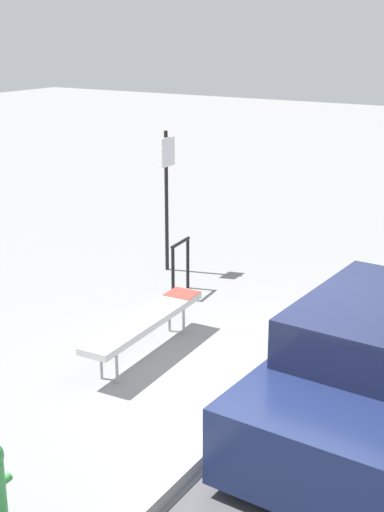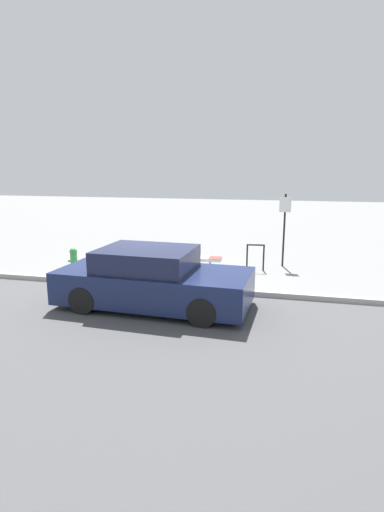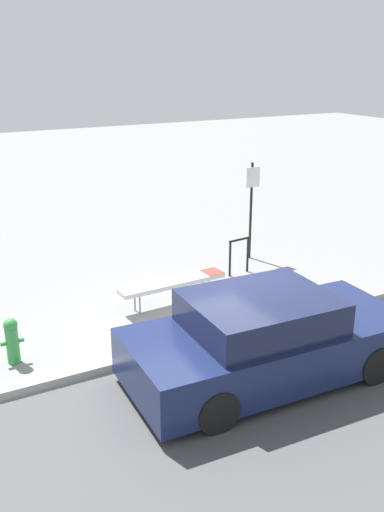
{
  "view_description": "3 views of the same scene",
  "coord_description": "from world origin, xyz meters",
  "px_view_note": "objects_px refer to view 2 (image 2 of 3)",
  "views": [
    {
      "loc": [
        -6.32,
        -2.94,
        3.87
      ],
      "look_at": [
        1.79,
        2.02,
        0.79
      ],
      "focal_mm": 50.0,
      "sensor_mm": 36.0,
      "label": 1
    },
    {
      "loc": [
        3.09,
        -9.52,
        3.1
      ],
      "look_at": [
        0.67,
        0.62,
        0.78
      ],
      "focal_mm": 28.0,
      "sensor_mm": 36.0,
      "label": 2
    },
    {
      "loc": [
        -4.37,
        -7.43,
        4.62
      ],
      "look_at": [
        0.71,
        1.89,
        0.86
      ],
      "focal_mm": 40.0,
      "sensor_mm": 36.0,
      "label": 3
    }
  ],
  "objects_px": {
    "sign_post": "(284,223)",
    "fire_hydrant": "(74,260)",
    "parked_car_near": "(153,280)",
    "bench": "(185,258)",
    "bike_rack": "(255,255)"
  },
  "relations": [
    {
      "from": "bench",
      "to": "fire_hydrant",
      "type": "relative_size",
      "value": 2.88
    },
    {
      "from": "bench",
      "to": "sign_post",
      "type": "distance_m",
      "value": 3.35
    },
    {
      "from": "sign_post",
      "to": "parked_car_near",
      "type": "xyz_separation_m",
      "value": [
        -2.81,
        -4.57,
        -0.76
      ]
    },
    {
      "from": "bench",
      "to": "sign_post",
      "type": "bearing_deg",
      "value": 25.87
    },
    {
      "from": "bike_rack",
      "to": "sign_post",
      "type": "bearing_deg",
      "value": 43.35
    },
    {
      "from": "fire_hydrant",
      "to": "parked_car_near",
      "type": "height_order",
      "value": "parked_car_near"
    },
    {
      "from": "bench",
      "to": "fire_hydrant",
      "type": "height_order",
      "value": "fire_hydrant"
    },
    {
      "from": "bench",
      "to": "fire_hydrant",
      "type": "xyz_separation_m",
      "value": [
        -3.23,
        -0.79,
        -0.04
      ]
    },
    {
      "from": "sign_post",
      "to": "parked_car_near",
      "type": "distance_m",
      "value": 5.42
    },
    {
      "from": "bench",
      "to": "fire_hydrant",
      "type": "bearing_deg",
      "value": -168.98
    },
    {
      "from": "sign_post",
      "to": "bike_rack",
      "type": "bearing_deg",
      "value": -136.65
    },
    {
      "from": "bench",
      "to": "bike_rack",
      "type": "bearing_deg",
      "value": 18.25
    },
    {
      "from": "sign_post",
      "to": "fire_hydrant",
      "type": "bearing_deg",
      "value": -159.04
    },
    {
      "from": "bench",
      "to": "sign_post",
      "type": "relative_size",
      "value": 0.96
    },
    {
      "from": "parked_car_near",
      "to": "fire_hydrant",
      "type": "bearing_deg",
      "value": 147.88
    }
  ]
}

